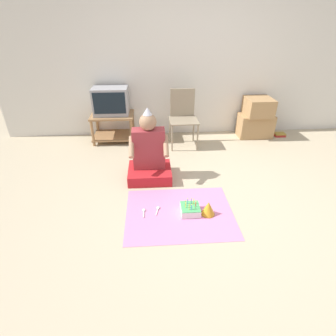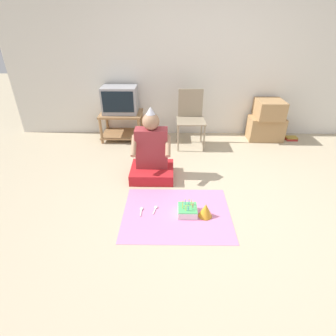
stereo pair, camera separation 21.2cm
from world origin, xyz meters
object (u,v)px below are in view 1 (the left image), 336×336
object	(u,v)px
folding_chair	(183,114)
party_hat_blue	(208,208)
tv	(111,101)
person_seated	(149,156)
book_pile	(279,135)
cardboard_box_stack	(256,118)
birthday_cake	(190,209)

from	to	relation	value
folding_chair	party_hat_blue	distance (m)	1.88
tv	party_hat_blue	bearing A→B (deg)	-59.98
tv	person_seated	bearing A→B (deg)	-64.97
tv	folding_chair	bearing A→B (deg)	-12.24
folding_chair	book_pile	world-z (taller)	folding_chair
book_pile	cardboard_box_stack	bearing A→B (deg)	177.17
folding_chair	birthday_cake	world-z (taller)	folding_chair
book_pile	birthday_cake	bearing A→B (deg)	-133.35
tv	cardboard_box_stack	xyz separation A→B (m)	(2.44, -0.03, -0.33)
cardboard_box_stack	person_seated	distance (m)	2.23
book_pile	birthday_cake	xyz separation A→B (m)	(-1.89, -2.00, 0.02)
cardboard_box_stack	folding_chair	bearing A→B (deg)	-170.36
folding_chair	cardboard_box_stack	world-z (taller)	folding_chair
folding_chair	birthday_cake	distance (m)	1.86
tv	cardboard_box_stack	size ratio (longest dim) A/B	0.82
book_pile	birthday_cake	distance (m)	2.75
person_seated	folding_chair	bearing A→B (deg)	61.76
folding_chair	cardboard_box_stack	size ratio (longest dim) A/B	1.30
birthday_cake	party_hat_blue	distance (m)	0.19
tv	book_pile	distance (m)	2.97
birthday_cake	party_hat_blue	size ratio (longest dim) A/B	1.33
folding_chair	book_pile	bearing A→B (deg)	6.40
book_pile	birthday_cake	size ratio (longest dim) A/B	0.93
person_seated	birthday_cake	bearing A→B (deg)	-61.43
cardboard_box_stack	person_seated	world-z (taller)	person_seated
party_hat_blue	tv	bearing A→B (deg)	120.02
folding_chair	party_hat_blue	xyz separation A→B (m)	(0.06, -1.83, -0.42)
person_seated	cardboard_box_stack	bearing A→B (deg)	33.90
tv	party_hat_blue	world-z (taller)	tv
cardboard_box_stack	tv	bearing A→B (deg)	179.37
folding_chair	party_hat_blue	bearing A→B (deg)	-88.06
cardboard_box_stack	birthday_cake	xyz separation A→B (m)	(-1.42, -2.02, -0.29)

